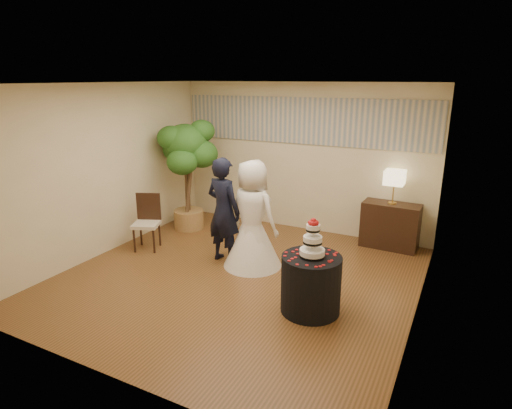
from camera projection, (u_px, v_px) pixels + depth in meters
The scene contains 15 objects.
floor at pixel (238, 278), 6.39m from camera, with size 5.00×5.00×0.00m, color brown.
ceiling at pixel (235, 83), 5.59m from camera, with size 5.00×5.00×0.00m, color white.
wall_back at pixel (301, 158), 8.13m from camera, with size 5.00×0.06×2.80m, color beige.
wall_front at pixel (100, 248), 3.86m from camera, with size 5.00×0.06×2.80m, color beige.
wall_left at pixel (105, 170), 7.08m from camera, with size 0.06×5.00×2.80m, color beige.
wall_right at pixel (426, 211), 4.90m from camera, with size 0.06×5.00×2.80m, color beige.
mural_border at pixel (302, 121), 7.91m from camera, with size 4.90×0.02×0.85m, color #A5A398.
groom at pixel (224, 211), 6.75m from camera, with size 0.62×0.41×1.71m, color black.
bride at pixel (252, 214), 6.58m from camera, with size 0.92×0.92×1.70m, color white.
cake_table at pixel (311, 284), 5.39m from camera, with size 0.75×0.75×0.75m, color black.
wedding_cake at pixel (313, 238), 5.21m from camera, with size 0.32×0.32×0.50m, color white, non-canonical shape.
console at pixel (390, 226), 7.43m from camera, with size 0.96×0.43×0.80m, color black.
table_lamp at pixel (394, 187), 7.23m from camera, with size 0.32×0.32×0.58m, color #CEB987, non-canonical shape.
ficus_tree at pixel (187, 175), 8.19m from camera, with size 1.03×1.03×2.16m, color #295C1C, non-canonical shape.
side_chair at pixel (146, 223), 7.33m from camera, with size 0.44×0.46×0.96m, color black, non-canonical shape.
Camera 1 is at (2.88, -5.05, 2.88)m, focal length 30.00 mm.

